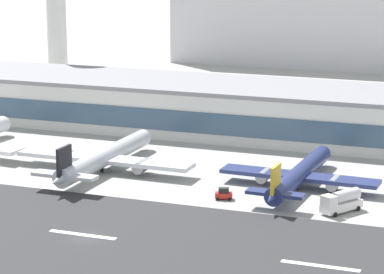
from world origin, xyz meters
TOP-DOWN VIEW (x-y plane):
  - ground_plane at (0.00, 0.00)m, footprint 1400.00×1400.00m
  - runway_strip at (0.00, 1.29)m, footprint 800.00×42.18m
  - runway_centreline_dash_4 at (-1.23, 1.29)m, footprint 12.00×1.20m
  - runway_centreline_dash_5 at (38.34, 1.29)m, footprint 12.00×1.20m
  - terminal_building at (6.19, 82.79)m, footprint 180.31×29.12m
  - control_tower at (-65.30, 109.44)m, footprint 10.87×10.87m
  - distant_hotel_block at (9.21, 204.82)m, footprint 140.25×35.23m
  - airliner_black_tail_gate_1 at (-15.63, 37.84)m, footprint 38.56×42.65m
  - airliner_gold_tail_gate_2 at (25.15, 39.97)m, footprint 31.20×39.30m
  - service_fuel_truck_0 at (35.97, 28.35)m, footprint 6.65×8.61m
  - service_baggage_tug_1 at (14.00, 28.38)m, footprint 3.54×2.68m

SIDE VIEW (x-z plane):
  - ground_plane at x=0.00m, z-range 0.00..0.00m
  - runway_strip at x=0.00m, z-range 0.00..0.08m
  - runway_centreline_dash_4 at x=-1.23m, z-range 0.08..0.09m
  - runway_centreline_dash_5 at x=38.34m, z-range 0.08..0.09m
  - service_baggage_tug_1 at x=14.00m, z-range -0.05..2.15m
  - service_fuel_truck_0 at x=35.97m, z-range 0.05..4.00m
  - airliner_gold_tail_gate_2 at x=25.15m, z-range -1.49..6.71m
  - airliner_black_tail_gate_1 at x=-15.63m, z-range -1.62..7.28m
  - terminal_building at x=6.19m, z-range 0.00..12.09m
  - distant_hotel_block at x=9.21m, z-range 0.00..38.87m
  - control_tower at x=-65.30m, z-range 3.98..45.69m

